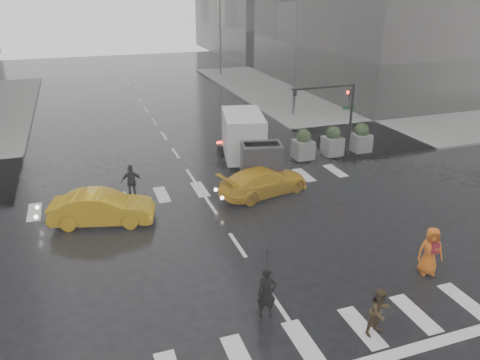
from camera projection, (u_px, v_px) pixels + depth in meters
name	position (u px, v px, depth m)	size (l,w,h in m)	color
ground	(238.00, 245.00, 19.08)	(120.00, 120.00, 0.00)	black
sidewalk_ne	(385.00, 108.00, 40.26)	(35.00, 35.00, 0.15)	slate
road_markings	(238.00, 245.00, 19.08)	(18.00, 48.00, 0.01)	silver
traffic_signal_pole	(337.00, 106.00, 27.58)	(4.45, 0.42, 4.50)	black
street_lamp_near	(294.00, 54.00, 36.19)	(2.15, 0.22, 9.00)	#59595B
street_lamp_far	(219.00, 32.00, 53.62)	(2.15, 0.22, 9.00)	#59595B
planter_west	(303.00, 145.00, 27.99)	(1.10, 1.10, 1.80)	slate
planter_mid	(333.00, 141.00, 28.60)	(1.10, 1.10, 1.80)	slate
planter_east	(361.00, 138.00, 29.21)	(1.10, 1.10, 1.80)	slate
pedestrian_black	(267.00, 273.00, 14.40)	(1.07, 1.08, 2.43)	black
pedestrian_brown	(380.00, 312.00, 13.93)	(0.77, 0.60, 1.58)	#402E17
pedestrian_orange	(430.00, 251.00, 16.87)	(1.05, 0.87, 1.85)	orange
pedestrian_far_a	(132.00, 182.00, 22.99)	(1.02, 0.62, 1.75)	black
pedestrian_far_b	(267.00, 166.00, 25.14)	(1.08, 0.60, 1.67)	black
taxi_mid	(102.00, 208.00, 20.58)	(1.56, 4.47, 1.47)	#E2A30B
taxi_rear	(264.00, 181.00, 23.53)	(1.93, 4.19, 1.38)	#E2A30B
box_truck	(248.00, 142.00, 26.39)	(2.17, 5.78, 3.07)	silver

